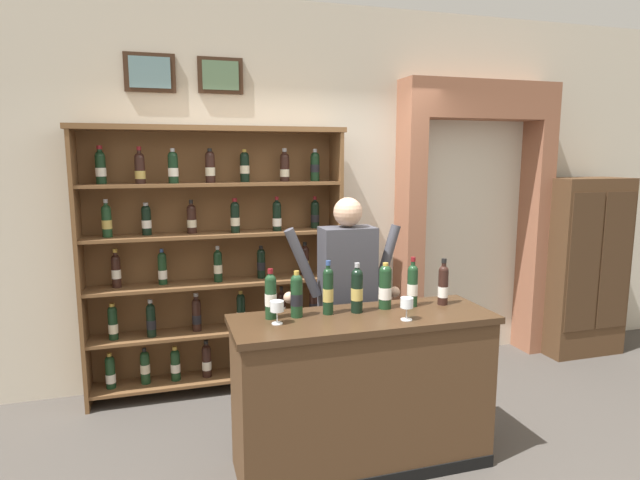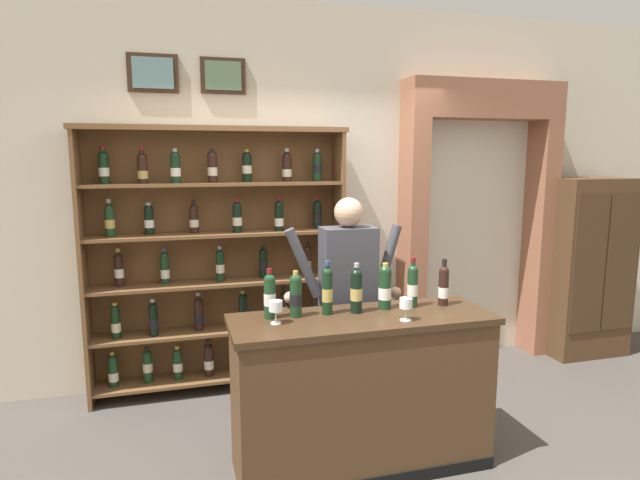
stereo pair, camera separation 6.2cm
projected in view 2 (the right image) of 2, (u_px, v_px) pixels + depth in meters
ground_plane at (350, 467)px, 3.33m from camera, size 14.00×14.00×0.02m
back_wall at (291, 194)px, 4.64m from camera, size 12.00×0.19×3.19m
wine_shelf at (218, 256)px, 4.30m from camera, size 2.10×0.33×2.16m
archway_doorway at (473, 203)px, 5.00m from camera, size 1.52×0.45×2.60m
side_cabinet at (587, 267)px, 5.12m from camera, size 0.77×0.45×1.72m
tasting_counter at (362, 392)px, 3.27m from camera, size 1.61×0.55×0.97m
shopkeeper at (348, 287)px, 3.75m from camera, size 0.87×0.22×1.65m
tasting_bottle_rosso at (270, 295)px, 3.13m from camera, size 0.07×0.07×0.30m
tasting_bottle_vin_santo at (296, 295)px, 3.16m from camera, size 0.07×0.07×0.28m
tasting_bottle_brunello at (327, 290)px, 3.21m from camera, size 0.07×0.07×0.33m
tasting_bottle_chianti at (356, 290)px, 3.24m from camera, size 0.07×0.07×0.31m
tasting_bottle_bianco at (385, 287)px, 3.33m from camera, size 0.08×0.08×0.29m
tasting_bottle_super_tuscan at (413, 285)px, 3.37m from camera, size 0.07×0.07×0.32m
tasting_bottle_riserva at (444, 285)px, 3.41m from camera, size 0.07×0.07×0.30m
wine_glass_left at (406, 305)px, 3.09m from camera, size 0.08×0.08×0.14m
wine_glass_center at (276, 307)px, 3.04m from camera, size 0.08×0.08×0.14m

